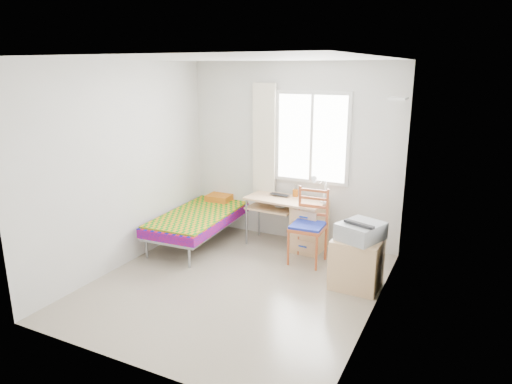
# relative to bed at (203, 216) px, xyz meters

# --- Properties ---
(floor) EXTENTS (3.50, 3.50, 0.00)m
(floor) POSITION_rel_bed_xyz_m (1.12, -1.05, -0.39)
(floor) COLOR #BCAD93
(floor) RESTS_ON ground
(ceiling) EXTENTS (3.50, 3.50, 0.00)m
(ceiling) POSITION_rel_bed_xyz_m (1.12, -1.05, 2.21)
(ceiling) COLOR white
(ceiling) RESTS_ON wall_back
(wall_back) EXTENTS (3.20, 0.00, 3.20)m
(wall_back) POSITION_rel_bed_xyz_m (1.12, 0.70, 0.91)
(wall_back) COLOR silver
(wall_back) RESTS_ON ground
(wall_left) EXTENTS (0.00, 3.50, 3.50)m
(wall_left) POSITION_rel_bed_xyz_m (-0.48, -1.05, 0.91)
(wall_left) COLOR silver
(wall_left) RESTS_ON ground
(wall_right) EXTENTS (0.00, 3.50, 3.50)m
(wall_right) POSITION_rel_bed_xyz_m (2.72, -1.05, 0.91)
(wall_right) COLOR silver
(wall_right) RESTS_ON ground
(window) EXTENTS (1.10, 0.04, 1.30)m
(window) POSITION_rel_bed_xyz_m (1.42, 0.67, 1.16)
(window) COLOR white
(window) RESTS_ON wall_back
(curtain) EXTENTS (0.35, 0.05, 1.70)m
(curtain) POSITION_rel_bed_xyz_m (0.70, 0.63, 1.06)
(curtain) COLOR white
(curtain) RESTS_ON wall_back
(floating_shelf) EXTENTS (0.20, 0.32, 0.03)m
(floating_shelf) POSITION_rel_bed_xyz_m (2.61, 0.35, 1.76)
(floating_shelf) COLOR white
(floating_shelf) RESTS_ON wall_right
(bed) EXTENTS (0.97, 1.91, 0.81)m
(bed) POSITION_rel_bed_xyz_m (0.00, 0.00, 0.00)
(bed) COLOR gray
(bed) RESTS_ON floor
(desk) EXTENTS (1.17, 0.60, 0.71)m
(desk) POSITION_rel_bed_xyz_m (1.46, 0.36, -0.01)
(desk) COLOR #E0A675
(desk) RESTS_ON floor
(chair) EXTENTS (0.45, 0.45, 1.00)m
(chair) POSITION_rel_bed_xyz_m (1.66, -0.01, 0.16)
(chair) COLOR #AF5021
(chair) RESTS_ON floor
(cabinet) EXTENTS (0.57, 0.50, 0.60)m
(cabinet) POSITION_rel_bed_xyz_m (2.41, -0.47, -0.09)
(cabinet) COLOR tan
(cabinet) RESTS_ON floor
(printer) EXTENTS (0.56, 0.60, 0.21)m
(printer) POSITION_rel_bed_xyz_m (2.44, -0.46, 0.31)
(printer) COLOR #ABB0B4
(printer) RESTS_ON cabinet
(laptop) EXTENTS (0.31, 0.21, 0.02)m
(laptop) POSITION_rel_bed_xyz_m (1.02, 0.42, 0.33)
(laptop) COLOR black
(laptop) RESTS_ON desk
(pen_cup) EXTENTS (0.09, 0.09, 0.10)m
(pen_cup) POSITION_rel_bed_xyz_m (1.24, 0.54, 0.36)
(pen_cup) COLOR #CB5716
(pen_cup) RESTS_ON desk
(task_lamp) EXTENTS (0.23, 0.32, 0.41)m
(task_lamp) POSITION_rel_bed_xyz_m (1.66, 0.28, 0.57)
(task_lamp) COLOR white
(task_lamp) RESTS_ON desk
(book) EXTENTS (0.16, 0.21, 0.01)m
(book) POSITION_rel_bed_xyz_m (1.01, 0.39, 0.20)
(book) COLOR gray
(book) RESTS_ON desk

